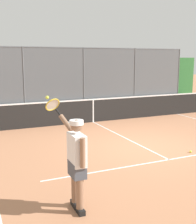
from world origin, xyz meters
The scene contains 6 objects.
ground_plane centered at (0.00, 0.00, 0.00)m, with size 60.00×60.00×0.00m, color #B27551.
court_line_markings centered at (0.00, 1.57, 0.00)m, with size 8.68×9.12×0.01m.
fence_backdrop centered at (0.00, -10.00, 1.31)m, with size 20.64×1.37×3.22m.
tennis_net centered at (0.00, -3.80, 0.49)m, with size 11.15×0.09×1.07m.
tennis_player centered at (3.05, 2.61, 0.93)m, with size 0.46×1.36×1.89m.
tennis_ball_mid_court centered at (-0.91, 0.97, 0.03)m, with size 0.07×0.07×0.07m, color #D6E042.
Camera 1 is at (4.64, 7.09, 2.59)m, focal length 47.20 mm.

